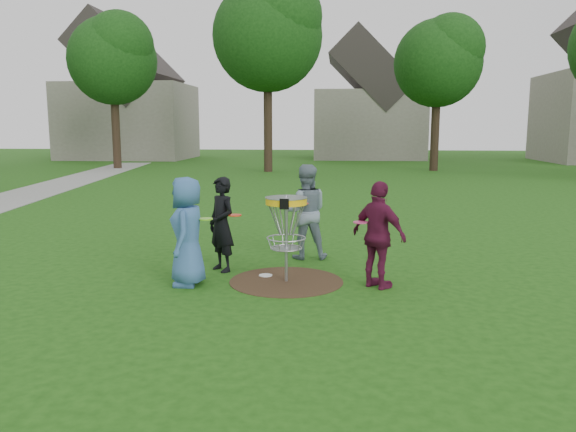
# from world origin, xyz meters

# --- Properties ---
(ground) EXTENTS (100.00, 100.00, 0.00)m
(ground) POSITION_xyz_m (0.00, 0.00, 0.00)
(ground) COLOR #19470F
(ground) RESTS_ON ground
(dirt_patch) EXTENTS (1.80, 1.80, 0.01)m
(dirt_patch) POSITION_xyz_m (0.00, 0.00, 0.00)
(dirt_patch) COLOR #47331E
(dirt_patch) RESTS_ON ground
(player_blue) EXTENTS (0.60, 0.86, 1.67)m
(player_blue) POSITION_xyz_m (-1.49, -0.32, 0.84)
(player_blue) COLOR #366197
(player_blue) RESTS_ON ground
(player_black) EXTENTS (0.68, 0.68, 1.60)m
(player_black) POSITION_xyz_m (-1.14, 0.57, 0.80)
(player_black) COLOR black
(player_black) RESTS_ON ground
(player_grey) EXTENTS (0.92, 0.75, 1.74)m
(player_grey) POSITION_xyz_m (0.20, 1.62, 0.87)
(player_grey) COLOR slate
(player_grey) RESTS_ON ground
(player_maroon) EXTENTS (0.97, 0.93, 1.63)m
(player_maroon) POSITION_xyz_m (1.42, -0.22, 0.81)
(player_maroon) COLOR #5D1534
(player_maroon) RESTS_ON ground
(disc_on_grass) EXTENTS (0.22, 0.22, 0.02)m
(disc_on_grass) POSITION_xyz_m (-0.37, 0.29, 0.01)
(disc_on_grass) COLOR white
(disc_on_grass) RESTS_ON ground
(disc_golf_basket) EXTENTS (0.66, 0.67, 1.38)m
(disc_golf_basket) POSITION_xyz_m (0.00, -0.00, 1.02)
(disc_golf_basket) COLOR #9EA0A5
(disc_golf_basket) RESTS_ON ground
(held_discs) EXTENTS (2.57, 1.82, 0.11)m
(held_discs) POSITION_xyz_m (-0.20, 0.34, 1.02)
(held_discs) COLOR #70D617
(held_discs) RESTS_ON ground
(tree_row) EXTENTS (51.20, 17.42, 9.90)m
(tree_row) POSITION_xyz_m (0.44, 20.67, 6.21)
(tree_row) COLOR #38281C
(tree_row) RESTS_ON ground
(house_row) EXTENTS (44.50, 10.65, 11.62)m
(house_row) POSITION_xyz_m (4.78, 33.07, 4.14)
(house_row) COLOR gray
(house_row) RESTS_ON ground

